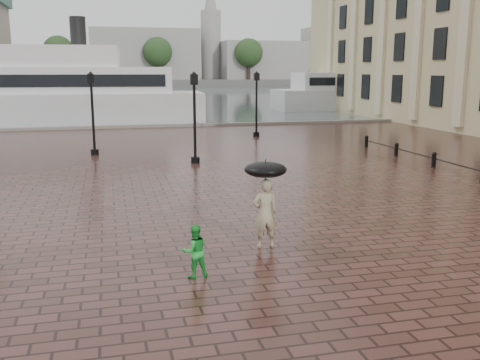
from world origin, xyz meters
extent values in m
plane|color=#351E18|center=(0.00, 0.00, 0.00)|extent=(300.00, 300.00, 0.00)
plane|color=#4B545B|center=(0.00, 92.00, 0.00)|extent=(240.00, 240.00, 0.00)
cube|color=slate|center=(0.00, 32.00, 0.00)|extent=(80.00, 0.60, 0.30)
cube|color=#4C4C47|center=(0.00, 160.00, 1.00)|extent=(300.00, 60.00, 2.00)
cube|color=gray|center=(10.00, 150.00, 9.00)|extent=(30.00, 22.00, 14.00)
cube|color=gray|center=(45.00, 150.00, 7.50)|extent=(25.00, 22.00, 11.00)
cube|color=gray|center=(80.00, 150.00, 10.00)|extent=(35.00, 22.00, 16.00)
cylinder|color=gray|center=(30.00, 150.00, 12.00)|extent=(6.00, 6.00, 20.00)
cylinder|color=#2D2119|center=(-12.86, 138.00, 4.00)|extent=(1.00, 1.00, 8.00)
sphere|color=#1C3317|center=(-12.86, 138.00, 9.50)|extent=(8.00, 8.00, 8.00)
cylinder|color=#2D2119|center=(12.86, 138.00, 4.00)|extent=(1.00, 1.00, 8.00)
sphere|color=#1C3317|center=(12.86, 138.00, 9.50)|extent=(8.00, 8.00, 8.00)
cylinder|color=#2D2119|center=(38.57, 138.00, 4.00)|extent=(1.00, 1.00, 8.00)
sphere|color=#1C3317|center=(38.57, 138.00, 9.50)|extent=(8.00, 8.00, 8.00)
cylinder|color=#2D2119|center=(64.29, 138.00, 4.00)|extent=(1.00, 1.00, 8.00)
sphere|color=#1C3317|center=(64.29, 138.00, 9.50)|extent=(8.00, 8.00, 8.00)
cylinder|color=#2D2119|center=(90.00, 138.00, 4.00)|extent=(1.00, 1.00, 8.00)
sphere|color=#1C3317|center=(90.00, 138.00, 9.50)|extent=(8.00, 8.00, 8.00)
cylinder|color=black|center=(14.00, 10.00, 0.30)|extent=(0.20, 0.20, 0.60)
sphere|color=black|center=(14.00, 10.00, 0.62)|extent=(0.22, 0.22, 0.22)
cylinder|color=black|center=(14.00, 13.50, 0.30)|extent=(0.20, 0.20, 0.60)
sphere|color=black|center=(14.00, 13.50, 0.62)|extent=(0.22, 0.22, 0.22)
cylinder|color=black|center=(14.00, 17.00, 0.30)|extent=(0.20, 0.20, 0.60)
sphere|color=black|center=(14.00, 17.00, 0.62)|extent=(0.22, 0.22, 0.22)
cylinder|color=black|center=(3.00, 14.00, 0.15)|extent=(0.44, 0.44, 0.30)
cylinder|color=black|center=(3.00, 14.00, 2.00)|extent=(0.14, 0.14, 4.00)
cube|color=black|center=(3.00, 14.00, 4.15)|extent=(0.35, 0.35, 0.50)
sphere|color=beige|center=(3.00, 14.00, 4.15)|extent=(0.28, 0.28, 0.28)
cylinder|color=black|center=(9.00, 24.00, 0.15)|extent=(0.44, 0.44, 0.30)
cylinder|color=black|center=(9.00, 24.00, 2.00)|extent=(0.14, 0.14, 4.00)
cube|color=black|center=(9.00, 24.00, 4.15)|extent=(0.35, 0.35, 0.50)
sphere|color=beige|center=(9.00, 24.00, 4.15)|extent=(0.28, 0.28, 0.28)
cylinder|color=black|center=(-2.00, 18.00, 0.15)|extent=(0.44, 0.44, 0.30)
cylinder|color=black|center=(-2.00, 18.00, 2.00)|extent=(0.14, 0.14, 4.00)
cube|color=black|center=(-2.00, 18.00, 4.15)|extent=(0.35, 0.35, 0.50)
sphere|color=beige|center=(-2.00, 18.00, 4.15)|extent=(0.28, 0.28, 0.28)
imported|color=tan|center=(2.67, 0.50, 0.93)|extent=(0.69, 0.47, 1.85)
imported|color=green|center=(0.54, -1.11, 0.61)|extent=(0.66, 0.55, 1.23)
cube|color=silver|center=(-6.64, 37.00, 1.33)|extent=(28.06, 8.45, 2.66)
cube|color=silver|center=(-6.64, 37.00, 3.77)|extent=(22.48, 7.20, 2.21)
cube|color=silver|center=(-6.64, 37.00, 5.76)|extent=(13.60, 5.96, 1.77)
cylinder|color=black|center=(-3.32, 36.78, 7.75)|extent=(1.33, 1.33, 2.66)
cube|color=black|center=(-6.83, 34.07, 3.77)|extent=(21.00, 1.49, 1.00)
cube|color=black|center=(-6.45, 39.93, 3.77)|extent=(21.00, 1.49, 1.00)
cube|color=silver|center=(30.37, 47.10, 1.19)|extent=(24.81, 6.31, 2.37)
cube|color=silver|center=(30.37, 47.10, 3.36)|extent=(19.85, 5.44, 1.98)
cube|color=silver|center=(30.37, 47.10, 5.14)|extent=(11.93, 4.73, 1.58)
cylinder|color=black|center=(33.34, 47.05, 6.92)|extent=(1.19, 1.19, 2.37)
cube|color=black|center=(30.33, 44.48, 3.36)|extent=(18.79, 0.38, 0.89)
cube|color=black|center=(30.41, 49.72, 3.36)|extent=(18.79, 0.38, 0.89)
cylinder|color=black|center=(2.67, 0.50, 1.57)|extent=(0.02, 0.02, 0.95)
ellipsoid|color=black|center=(2.67, 0.50, 2.09)|extent=(1.10, 1.10, 0.39)
camera|label=1|loc=(-1.21, -12.46, 4.60)|focal=40.00mm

